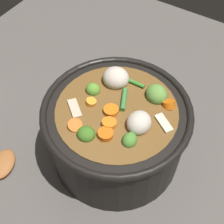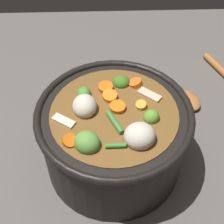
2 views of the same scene
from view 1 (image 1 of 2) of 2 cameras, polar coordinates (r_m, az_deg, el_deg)
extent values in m
plane|color=#514C47|center=(0.68, 0.71, -7.13)|extent=(1.10, 1.10, 0.00)
cylinder|color=black|center=(0.62, 0.77, -3.79)|extent=(0.26, 0.26, 0.14)
torus|color=black|center=(0.56, 0.85, 0.27)|extent=(0.27, 0.27, 0.01)
cylinder|color=brown|center=(0.62, 0.77, -3.50)|extent=(0.22, 0.22, 0.14)
ellipsoid|color=#5C952F|center=(0.59, -3.46, 3.99)|extent=(0.03, 0.03, 0.03)
ellipsoid|color=#4D8633|center=(0.52, 3.16, -5.10)|extent=(0.03, 0.03, 0.03)
ellipsoid|color=#5F923C|center=(0.58, 7.97, 3.14)|extent=(0.06, 0.06, 0.04)
ellipsoid|color=#3F7020|center=(0.53, -4.69, -4.00)|extent=(0.03, 0.03, 0.02)
cylinder|color=orange|center=(0.57, -3.82, 1.66)|extent=(0.03, 0.03, 0.02)
cylinder|color=orange|center=(0.54, -0.54, -2.25)|extent=(0.03, 0.03, 0.02)
cylinder|color=orange|center=(0.54, -6.71, -2.45)|extent=(0.03, 0.03, 0.02)
cylinder|color=orange|center=(0.58, 10.15, 1.35)|extent=(0.03, 0.03, 0.02)
cylinder|color=orange|center=(0.53, -1.19, -4.14)|extent=(0.04, 0.03, 0.02)
cylinder|color=orange|center=(0.56, -0.18, 0.15)|extent=(0.04, 0.04, 0.01)
ellipsoid|color=beige|center=(0.54, 4.85, -1.94)|extent=(0.05, 0.04, 0.04)
ellipsoid|color=beige|center=(0.60, 0.69, 6.10)|extent=(0.06, 0.06, 0.04)
cylinder|color=#36822C|center=(0.60, 4.23, 5.23)|extent=(0.01, 0.03, 0.01)
cylinder|color=#3A7C39|center=(0.57, 2.19, 2.29)|extent=(0.05, 0.03, 0.01)
cube|color=beige|center=(0.57, -6.74, 0.65)|extent=(0.04, 0.04, 0.01)
cube|color=beige|center=(0.55, 9.28, -1.97)|extent=(0.03, 0.04, 0.01)
ellipsoid|color=#9E5D2E|center=(0.69, -19.03, -8.79)|extent=(0.08, 0.07, 0.02)
camera|label=2|loc=(0.69, 28.09, 47.12)|focal=53.68mm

